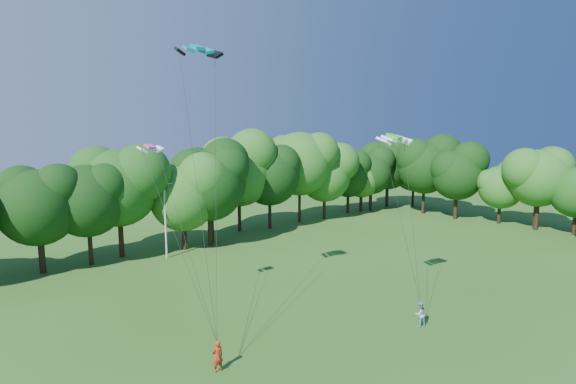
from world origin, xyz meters
TOP-DOWN VIEW (x-y plane):
  - utility_pole at (0.17, 31.57)m, footprint 1.55×0.51m
  - kite_flyer_left at (-5.92, 8.90)m, footprint 0.68×0.46m
  - kite_flyer_right at (7.83, 5.81)m, footprint 0.97×0.84m
  - kite_teal at (-3.66, 15.05)m, footprint 3.02×1.58m
  - kite_green at (8.44, 9.07)m, footprint 2.67×1.32m
  - kite_pink at (-6.11, 17.53)m, footprint 1.73×0.98m
  - tree_back_center at (5.99, 33.19)m, footprint 8.76×8.76m
  - tree_back_east at (35.16, 37.89)m, footprint 6.71×6.71m
  - tree_flank_east at (44.56, 15.19)m, footprint 8.28×8.28m

SIDE VIEW (x-z plane):
  - kite_flyer_right at x=7.83m, z-range 0.00..1.72m
  - kite_flyer_left at x=-5.92m, z-range 0.00..1.81m
  - utility_pole at x=0.17m, z-range 0.12..8.06m
  - tree_back_east at x=35.16m, z-range 1.21..10.97m
  - tree_flank_east at x=44.56m, z-range 1.49..13.53m
  - tree_back_center at x=5.99m, z-range 1.59..14.32m
  - kite_pink at x=-6.11m, z-range 12.01..12.32m
  - kite_green at x=8.44m, z-range 12.57..13.01m
  - kite_teal at x=-3.66m, z-range 18.19..18.74m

